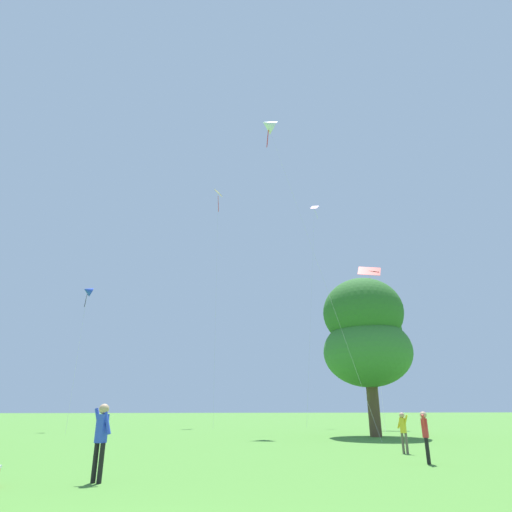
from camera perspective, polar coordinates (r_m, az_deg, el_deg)
kite_red_high at (r=44.92m, az=14.85°, el=-2.93°), size 5.18×9.23×15.70m
kite_white_distant at (r=43.95m, az=1.65°, el=16.98°), size 4.37×12.38×28.82m
kite_yellow_diamond at (r=54.43m, az=-5.08°, el=6.58°), size 1.10×8.00×28.41m
kite_blue_delta at (r=41.88m, az=-21.50°, el=-4.33°), size 1.40×5.20×12.30m
kite_pink_low at (r=52.92m, az=7.73°, el=3.87°), size 4.32×6.20×26.00m
person_foreground_watcher at (r=19.36m, az=19.00°, el=-20.89°), size 0.36×0.43×1.53m
person_far_back at (r=11.99m, az=-19.90°, el=-21.41°), size 0.52×0.39×1.78m
person_with_spool at (r=16.03m, az=21.59°, el=-20.95°), size 0.36×0.45×1.58m
tree_left_oak at (r=30.56m, az=14.37°, el=-9.96°), size 5.82×5.82×10.31m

